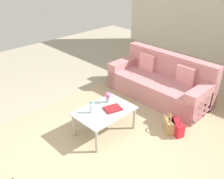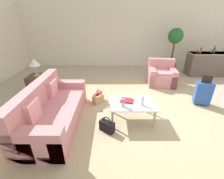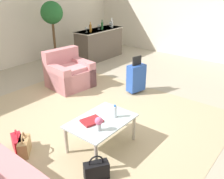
# 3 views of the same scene
# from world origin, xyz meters

# --- Properties ---
(ground_plane) EXTENTS (12.00, 12.00, 0.00)m
(ground_plane) POSITION_xyz_m (0.00, 0.00, 0.00)
(ground_plane) COLOR #A89E89
(wall_right) EXTENTS (0.12, 8.00, 3.10)m
(wall_right) POSITION_xyz_m (5.06, 0.00, 1.55)
(wall_right) COLOR silver
(wall_right) RESTS_ON ground
(area_rug) EXTENTS (5.20, 4.40, 0.01)m
(area_rug) POSITION_xyz_m (-0.60, 0.20, 0.00)
(area_rug) COLOR tan
(area_rug) RESTS_ON ground
(armchair) EXTENTS (1.00, 0.95, 0.87)m
(armchair) POSITION_xyz_m (0.91, 1.67, 0.30)
(armchair) COLOR #C67F84
(armchair) RESTS_ON ground
(coffee_table) EXTENTS (0.99, 0.69, 0.46)m
(coffee_table) POSITION_xyz_m (-0.40, -0.50, 0.40)
(coffee_table) COLOR silver
(coffee_table) RESTS_ON ground
(water_bottle) EXTENTS (0.06, 0.06, 0.20)m
(water_bottle) POSITION_xyz_m (-0.20, -0.60, 0.55)
(water_bottle) COLOR silver
(water_bottle) RESTS_ON coffee_table
(coffee_table_book) EXTENTS (0.34, 0.29, 0.03)m
(coffee_table_book) POSITION_xyz_m (-0.52, -0.42, 0.47)
(coffee_table_book) COLOR maroon
(coffee_table_book) RESTS_ON coffee_table
(flower_vase) EXTENTS (0.11, 0.11, 0.21)m
(flower_vase) POSITION_xyz_m (-0.62, -0.65, 0.58)
(flower_vase) COLOR #B2B7BC
(flower_vase) RESTS_ON coffee_table
(bar_console) EXTENTS (1.69, 0.62, 0.93)m
(bar_console) POSITION_xyz_m (3.10, 2.60, 0.48)
(bar_console) COLOR brown
(bar_console) RESTS_ON ground
(wine_glass_leftmost) EXTENTS (0.08, 0.08, 0.15)m
(wine_glass_leftmost) POSITION_xyz_m (2.52, 2.59, 1.04)
(wine_glass_leftmost) COLOR silver
(wine_glass_leftmost) RESTS_ON bar_console
(wine_glass_left_of_centre) EXTENTS (0.08, 0.08, 0.15)m
(wine_glass_left_of_centre) POSITION_xyz_m (3.10, 2.61, 1.04)
(wine_glass_left_of_centre) COLOR silver
(wine_glass_left_of_centre) RESTS_ON bar_console
(wine_glass_right_of_centre) EXTENTS (0.08, 0.08, 0.15)m
(wine_glass_right_of_centre) POSITION_xyz_m (3.68, 2.63, 1.04)
(wine_glass_right_of_centre) COLOR silver
(wine_glass_right_of_centre) RESTS_ON bar_console
(wine_bottle_amber) EXTENTS (0.07, 0.07, 0.30)m
(wine_bottle_amber) POSITION_xyz_m (2.59, 2.48, 1.05)
(wine_bottle_amber) COLOR brown
(wine_bottle_amber) RESTS_ON bar_console
(wine_bottle_green) EXTENTS (0.07, 0.07, 0.30)m
(wine_bottle_green) POSITION_xyz_m (3.11, 2.48, 1.05)
(wine_bottle_green) COLOR #194C23
(wine_bottle_green) RESTS_ON bar_console
(wine_bottle_clear) EXTENTS (0.07, 0.07, 0.30)m
(wine_bottle_clear) POSITION_xyz_m (3.59, 2.48, 1.05)
(wine_bottle_clear) COLOR silver
(wine_bottle_clear) RESTS_ON bar_console
(suitcase_blue) EXTENTS (0.44, 0.31, 0.85)m
(suitcase_blue) POSITION_xyz_m (1.60, 0.20, 0.36)
(suitcase_blue) COLOR #2851AD
(suitcase_blue) RESTS_ON ground
(handbag_tan) EXTENTS (0.32, 0.33, 0.36)m
(handbag_tan) POSITION_xyz_m (-1.25, 0.27, 0.13)
(handbag_tan) COLOR tan
(handbag_tan) RESTS_ON ground
(handbag_black) EXTENTS (0.34, 0.29, 0.36)m
(handbag_black) POSITION_xyz_m (-0.96, -0.90, 0.13)
(handbag_black) COLOR black
(handbag_black) RESTS_ON ground
(handbag_red) EXTENTS (0.24, 0.35, 0.36)m
(handbag_red) POSITION_xyz_m (-1.26, 0.40, 0.13)
(handbag_red) COLOR red
(handbag_red) RESTS_ON ground
(potted_ficus) EXTENTS (0.62, 0.62, 1.82)m
(potted_ficus) POSITION_xyz_m (1.80, 3.20, 1.20)
(potted_ficus) COLOR #84664C
(potted_ficus) RESTS_ON ground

